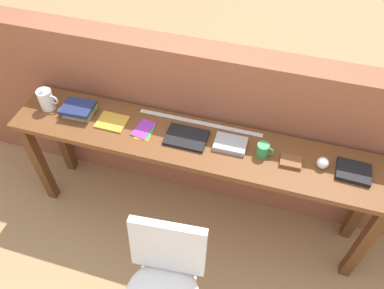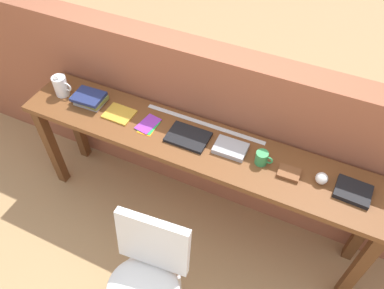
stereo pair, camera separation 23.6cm
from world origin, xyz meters
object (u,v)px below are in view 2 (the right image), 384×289
at_px(pitcher_white, 61,86).
at_px(chair_white_moulded, 147,274).
at_px(magazine_cycling, 119,114).
at_px(book_open_centre, 188,137).
at_px(mug, 262,158).
at_px(book_stack_leftmost, 90,98).
at_px(pamphlet_pile_colourful, 148,125).
at_px(leather_journal_brown, 289,173).
at_px(book_repair_rightmost, 353,191).
at_px(sports_ball_small, 322,178).

bearing_deg(pitcher_white, chair_white_moulded, -35.69).
height_order(pitcher_white, magazine_cycling, pitcher_white).
bearing_deg(book_open_centre, mug, 0.32).
relative_size(chair_white_moulded, book_open_centre, 3.31).
bearing_deg(book_stack_leftmost, pamphlet_pile_colourful, -3.66).
bearing_deg(book_open_centre, chair_white_moulded, -82.71).
bearing_deg(leather_journal_brown, book_repair_rightmost, 2.06).
xyz_separation_m(sports_ball_small, book_repair_rightmost, (0.18, 0.00, -0.02)).
bearing_deg(chair_white_moulded, mug, 63.59).
height_order(magazine_cycling, leather_journal_brown, leather_journal_brown).
bearing_deg(book_stack_leftmost, magazine_cycling, -4.73).
height_order(pitcher_white, book_repair_rightmost, pitcher_white).
bearing_deg(book_open_centre, sports_ball_small, 0.64).
bearing_deg(mug, book_stack_leftmost, 179.23).
relative_size(pitcher_white, book_open_centre, 0.68).
bearing_deg(book_repair_rightmost, book_open_centre, -176.91).
bearing_deg(sports_ball_small, book_stack_leftmost, 179.66).
bearing_deg(mug, book_open_centre, -179.61).
height_order(book_stack_leftmost, magazine_cycling, book_stack_leftmost).
xyz_separation_m(chair_white_moulded, book_open_centre, (-0.10, 0.79, 0.36)).
distance_m(book_stack_leftmost, mug, 1.27).
bearing_deg(leather_journal_brown, pamphlet_pile_colourful, 178.16).
relative_size(book_stack_leftmost, pamphlet_pile_colourful, 1.26).
bearing_deg(magazine_cycling, book_stack_leftmost, 176.09).
bearing_deg(chair_white_moulded, book_open_centre, 97.36).
xyz_separation_m(book_open_centre, leather_journal_brown, (0.67, -0.01, 0.00)).
relative_size(mug, sports_ball_small, 1.53).
relative_size(magazine_cycling, leather_journal_brown, 1.53).
distance_m(leather_journal_brown, sports_ball_small, 0.19).
distance_m(pitcher_white, book_stack_leftmost, 0.23).
bearing_deg(pitcher_white, sports_ball_small, -0.04).
height_order(chair_white_moulded, mug, mug).
relative_size(leather_journal_brown, book_repair_rightmost, 0.65).
distance_m(magazine_cycling, book_repair_rightmost, 1.56).
relative_size(sports_ball_small, book_repair_rightmost, 0.36).
distance_m(leather_journal_brown, book_repair_rightmost, 0.37).
height_order(magazine_cycling, book_open_centre, book_open_centre).
distance_m(book_stack_leftmost, magazine_cycling, 0.26).
height_order(pamphlet_pile_colourful, leather_journal_brown, leather_journal_brown).
height_order(book_open_centre, sports_ball_small, sports_ball_small).
bearing_deg(leather_journal_brown, sports_ball_small, 5.48).
bearing_deg(pamphlet_pile_colourful, book_open_centre, 2.14).
height_order(book_open_centre, leather_journal_brown, leather_journal_brown).
xyz_separation_m(chair_white_moulded, magazine_cycling, (-0.63, 0.79, 0.36)).
bearing_deg(magazine_cycling, leather_journal_brown, 0.24).
xyz_separation_m(magazine_cycling, book_open_centre, (0.52, 0.00, 0.00)).
relative_size(chair_white_moulded, book_repair_rightmost, 4.49).
bearing_deg(book_repair_rightmost, pitcher_white, -177.57).
relative_size(magazine_cycling, sports_ball_small, 2.76).
bearing_deg(mug, magazine_cycling, -179.78).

